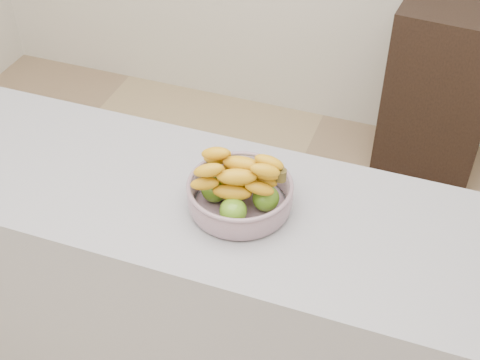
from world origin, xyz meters
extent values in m
cube|color=gray|center=(0.00, 0.20, 0.45)|extent=(2.00, 0.60, 0.90)
cube|color=black|center=(0.60, 1.78, 0.43)|extent=(0.51, 0.43, 0.87)
cylinder|color=#95A2B3|center=(0.15, 0.20, 0.91)|extent=(0.26, 0.26, 0.01)
torus|color=#95A2B3|center=(0.15, 0.20, 0.98)|extent=(0.30, 0.30, 0.01)
sphere|color=#4F8617|center=(0.16, 0.13, 0.95)|extent=(0.08, 0.08, 0.08)
sphere|color=#4F8617|center=(0.22, 0.21, 0.95)|extent=(0.08, 0.08, 0.08)
sphere|color=#4F8617|center=(0.14, 0.27, 0.95)|extent=(0.08, 0.08, 0.08)
sphere|color=#4F8617|center=(0.07, 0.19, 0.95)|extent=(0.08, 0.08, 0.08)
ellipsoid|color=orange|center=(0.14, 0.15, 0.99)|extent=(0.19, 0.08, 0.04)
ellipsoid|color=orange|center=(0.14, 0.20, 0.99)|extent=(0.19, 0.06, 0.04)
ellipsoid|color=orange|center=(0.13, 0.25, 0.99)|extent=(0.19, 0.05, 0.04)
ellipsoid|color=orange|center=(0.15, 0.17, 1.03)|extent=(0.19, 0.09, 0.04)
ellipsoid|color=orange|center=(0.15, 0.23, 1.03)|extent=(0.19, 0.06, 0.04)
ellipsoid|color=orange|center=(0.15, 0.20, 1.06)|extent=(0.19, 0.06, 0.04)
ellipsoid|color=orange|center=(0.16, 0.15, 1.05)|extent=(0.19, 0.10, 0.04)
cylinder|color=#463A16|center=(0.26, 0.21, 1.04)|extent=(0.03, 0.03, 0.03)
camera|label=1|loc=(0.63, -1.11, 2.19)|focal=50.00mm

